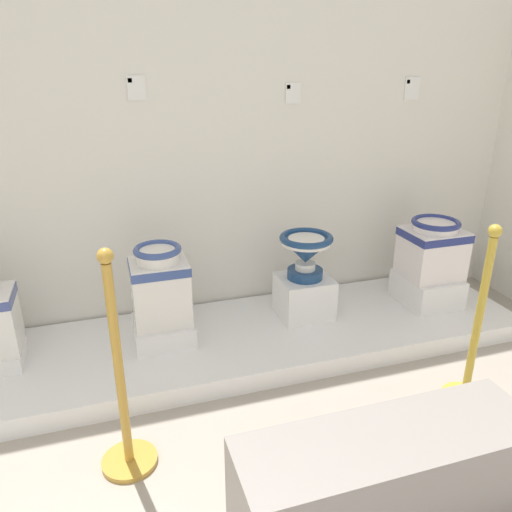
% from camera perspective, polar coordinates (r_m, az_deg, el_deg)
% --- Properties ---
extents(wall_back, '(4.53, 0.06, 2.94)m').
position_cam_1_polar(wall_back, '(3.16, -5.19, 17.71)').
color(wall_back, white).
rests_on(wall_back, ground_plane).
extents(display_platform, '(3.67, 0.90, 0.11)m').
position_cam_1_polar(display_platform, '(3.11, -2.24, -9.77)').
color(display_platform, white).
rests_on(display_platform, ground_plane).
extents(plinth_block_squat_floral, '(0.35, 0.34, 0.12)m').
position_cam_1_polar(plinth_block_squat_floral, '(3.03, -10.64, -8.45)').
color(plinth_block_squat_floral, white).
rests_on(plinth_block_squat_floral, display_platform).
extents(antique_toilet_squat_floral, '(0.33, 0.28, 0.47)m').
position_cam_1_polar(antique_toilet_squat_floral, '(2.89, -11.06, -3.17)').
color(antique_toilet_squat_floral, white).
rests_on(antique_toilet_squat_floral, plinth_block_squat_floral).
extents(plinth_block_rightmost, '(0.33, 0.31, 0.27)m').
position_cam_1_polar(plinth_block_rightmost, '(3.24, 5.58, -4.65)').
color(plinth_block_rightmost, white).
rests_on(plinth_block_rightmost, display_platform).
extents(antique_toilet_rightmost, '(0.34, 0.34, 0.29)m').
position_cam_1_polar(antique_toilet_rightmost, '(3.12, 5.79, 0.67)').
color(antique_toilet_rightmost, navy).
rests_on(antique_toilet_rightmost, plinth_block_rightmost).
extents(plinth_block_tall_cobalt, '(0.35, 0.40, 0.20)m').
position_cam_1_polar(plinth_block_tall_cobalt, '(3.62, 19.15, -3.58)').
color(plinth_block_tall_cobalt, white).
rests_on(plinth_block_tall_cobalt, display_platform).
extents(antique_toilet_tall_cobalt, '(0.38, 0.32, 0.40)m').
position_cam_1_polar(antique_toilet_tall_cobalt, '(3.50, 19.75, 1.01)').
color(antique_toilet_tall_cobalt, white).
rests_on(antique_toilet_tall_cobalt, plinth_block_tall_cobalt).
extents(info_placard_second, '(0.11, 0.01, 0.14)m').
position_cam_1_polar(info_placard_second, '(3.05, -13.69, 18.39)').
color(info_placard_second, white).
extents(info_placard_third, '(0.10, 0.01, 0.13)m').
position_cam_1_polar(info_placard_third, '(3.27, 4.29, 18.30)').
color(info_placard_third, white).
extents(info_placard_fourth, '(0.11, 0.01, 0.15)m').
position_cam_1_polar(info_placard_fourth, '(3.68, 17.60, 17.99)').
color(info_placard_fourth, white).
extents(stanchion_post_near_left, '(0.25, 0.25, 1.03)m').
position_cam_1_polar(stanchion_post_near_left, '(2.26, -15.13, -16.25)').
color(stanchion_post_near_left, gold).
rests_on(stanchion_post_near_left, ground_plane).
extents(stanchion_post_near_right, '(0.23, 0.23, 0.98)m').
position_cam_1_polar(stanchion_post_near_right, '(2.79, 23.82, -9.77)').
color(stanchion_post_near_right, gold).
rests_on(stanchion_post_near_right, ground_plane).
extents(museum_bench, '(1.18, 0.36, 0.40)m').
position_cam_1_polar(museum_bench, '(2.12, 14.89, -23.48)').
color(museum_bench, gray).
rests_on(museum_bench, ground_plane).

